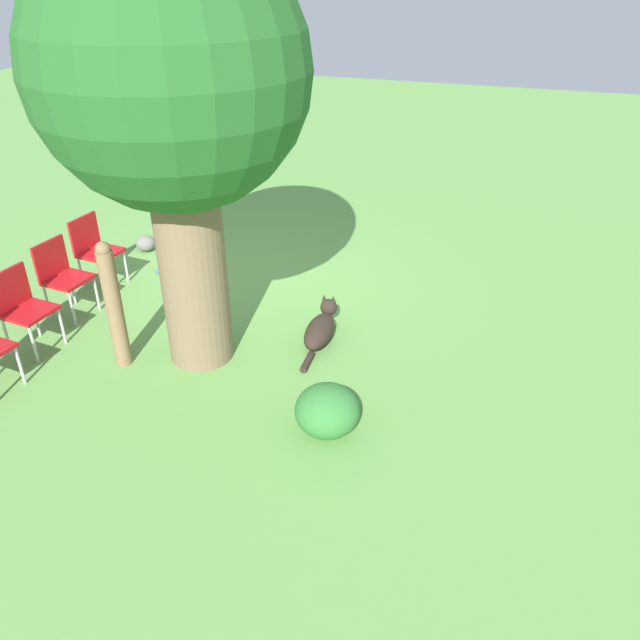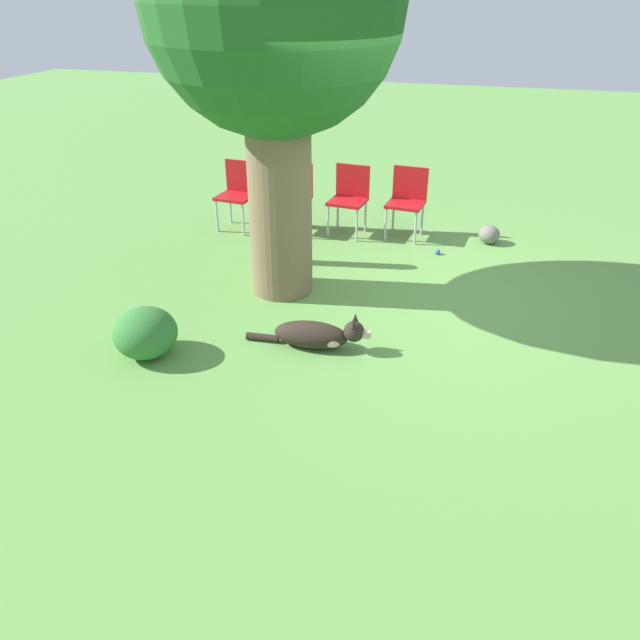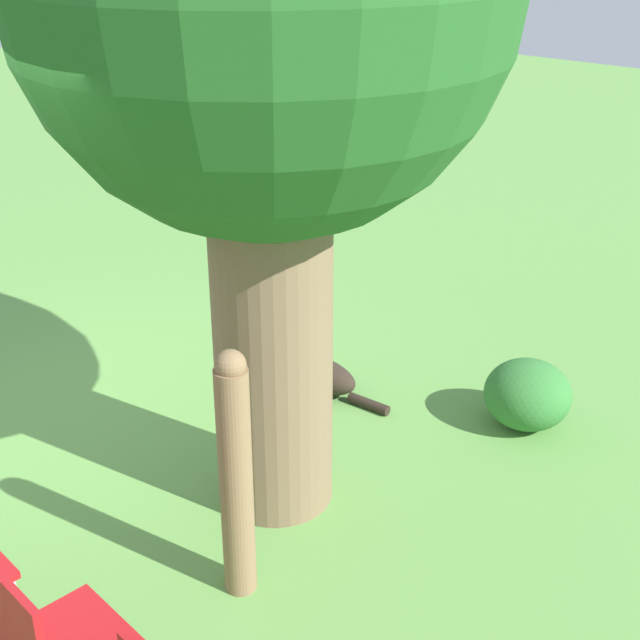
{
  "view_description": "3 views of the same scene",
  "coord_description": "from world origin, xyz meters",
  "px_view_note": "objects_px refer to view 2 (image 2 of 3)",
  "views": [
    {
      "loc": [
        -3.01,
        5.7,
        3.53
      ],
      "look_at": [
        -1.24,
        0.52,
        0.3
      ],
      "focal_mm": 35.0,
      "sensor_mm": 36.0,
      "label": 1
    },
    {
      "loc": [
        -5.8,
        -0.93,
        2.9
      ],
      "look_at": [
        -1.25,
        0.36,
        0.3
      ],
      "focal_mm": 35.0,
      "sensor_mm": 36.0,
      "label": 2
    },
    {
      "loc": [
        2.83,
        3.96,
        3.07
      ],
      "look_at": [
        -1.35,
        0.39,
        0.45
      ],
      "focal_mm": 50.0,
      "sensor_mm": 36.0,
      "label": 3
    }
  ],
  "objects_px": {
    "oak_tree": "(274,15)",
    "tennis_ball": "(438,252)",
    "dog": "(318,335)",
    "red_chair_0": "(407,197)",
    "red_chair_3": "(238,190)",
    "red_chair_2": "(293,192)",
    "red_chair_1": "(350,195)",
    "fence_post": "(268,207)"
  },
  "relations": [
    {
      "from": "oak_tree",
      "to": "red_chair_3",
      "type": "relative_size",
      "value": 4.53
    },
    {
      "from": "dog",
      "to": "red_chair_3",
      "type": "xyz_separation_m",
      "value": [
        2.68,
        1.84,
        0.37
      ]
    },
    {
      "from": "dog",
      "to": "tennis_ball",
      "type": "distance_m",
      "value": 2.57
    },
    {
      "from": "red_chair_1",
      "to": "red_chair_3",
      "type": "bearing_deg",
      "value": -76.74
    },
    {
      "from": "red_chair_1",
      "to": "tennis_ball",
      "type": "relative_size",
      "value": 12.61
    },
    {
      "from": "oak_tree",
      "to": "red_chair_2",
      "type": "relative_size",
      "value": 4.53
    },
    {
      "from": "fence_post",
      "to": "red_chair_1",
      "type": "bearing_deg",
      "value": -29.57
    },
    {
      "from": "red_chair_0",
      "to": "red_chair_1",
      "type": "xyz_separation_m",
      "value": [
        -0.1,
        0.72,
        0.0
      ]
    },
    {
      "from": "oak_tree",
      "to": "red_chair_1",
      "type": "xyz_separation_m",
      "value": [
        1.83,
        -0.28,
        -2.13
      ]
    },
    {
      "from": "red_chair_2",
      "to": "red_chair_1",
      "type": "bearing_deg",
      "value": 103.26
    },
    {
      "from": "dog",
      "to": "red_chair_1",
      "type": "height_order",
      "value": "red_chair_1"
    },
    {
      "from": "fence_post",
      "to": "red_chair_3",
      "type": "relative_size",
      "value": 1.52
    },
    {
      "from": "red_chair_0",
      "to": "tennis_ball",
      "type": "bearing_deg",
      "value": 47.74
    },
    {
      "from": "red_chair_2",
      "to": "dog",
      "type": "bearing_deg",
      "value": 27.5
    },
    {
      "from": "red_chair_0",
      "to": "red_chair_1",
      "type": "bearing_deg",
      "value": -76.74
    },
    {
      "from": "oak_tree",
      "to": "dog",
      "type": "relative_size",
      "value": 3.41
    },
    {
      "from": "oak_tree",
      "to": "tennis_ball",
      "type": "relative_size",
      "value": 57.15
    },
    {
      "from": "oak_tree",
      "to": "fence_post",
      "type": "distance_m",
      "value": 2.11
    },
    {
      "from": "oak_tree",
      "to": "red_chair_3",
      "type": "height_order",
      "value": "oak_tree"
    },
    {
      "from": "tennis_ball",
      "to": "red_chair_1",
      "type": "bearing_deg",
      "value": 70.31
    },
    {
      "from": "fence_post",
      "to": "tennis_ball",
      "type": "xyz_separation_m",
      "value": [
        0.74,
        -1.86,
        -0.63
      ]
    },
    {
      "from": "red_chair_1",
      "to": "red_chair_3",
      "type": "height_order",
      "value": "same"
    },
    {
      "from": "dog",
      "to": "tennis_ball",
      "type": "bearing_deg",
      "value": 68.52
    },
    {
      "from": "red_chair_0",
      "to": "dog",
      "type": "bearing_deg",
      "value": -0.49
    },
    {
      "from": "tennis_ball",
      "to": "fence_post",
      "type": "bearing_deg",
      "value": 111.66
    },
    {
      "from": "oak_tree",
      "to": "tennis_ball",
      "type": "xyz_separation_m",
      "value": [
        1.41,
        -1.47,
        -2.59
      ]
    },
    {
      "from": "fence_post",
      "to": "red_chair_3",
      "type": "distance_m",
      "value": 1.25
    },
    {
      "from": "red_chair_0",
      "to": "tennis_ball",
      "type": "height_order",
      "value": "red_chair_0"
    },
    {
      "from": "dog",
      "to": "red_chair_3",
      "type": "distance_m",
      "value": 3.27
    },
    {
      "from": "red_chair_2",
      "to": "red_chair_3",
      "type": "bearing_deg",
      "value": -76.74
    },
    {
      "from": "dog",
      "to": "red_chair_0",
      "type": "relative_size",
      "value": 1.33
    },
    {
      "from": "red_chair_1",
      "to": "red_chair_0",
      "type": "bearing_deg",
      "value": 103.26
    },
    {
      "from": "red_chair_0",
      "to": "red_chair_3",
      "type": "distance_m",
      "value": 2.17
    },
    {
      "from": "dog",
      "to": "tennis_ball",
      "type": "height_order",
      "value": "dog"
    },
    {
      "from": "tennis_ball",
      "to": "red_chair_3",
      "type": "bearing_deg",
      "value": 84.97
    },
    {
      "from": "dog",
      "to": "red_chair_0",
      "type": "height_order",
      "value": "red_chair_0"
    },
    {
      "from": "oak_tree",
      "to": "red_chair_1",
      "type": "relative_size",
      "value": 4.53
    },
    {
      "from": "red_chair_0",
      "to": "red_chair_2",
      "type": "distance_m",
      "value": 1.45
    },
    {
      "from": "dog",
      "to": "red_chair_1",
      "type": "bearing_deg",
      "value": 94.44
    },
    {
      "from": "red_chair_0",
      "to": "tennis_ball",
      "type": "xyz_separation_m",
      "value": [
        -0.53,
        -0.48,
        -0.47
      ]
    },
    {
      "from": "dog",
      "to": "red_chair_2",
      "type": "relative_size",
      "value": 1.33
    },
    {
      "from": "oak_tree",
      "to": "dog",
      "type": "height_order",
      "value": "oak_tree"
    }
  ]
}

